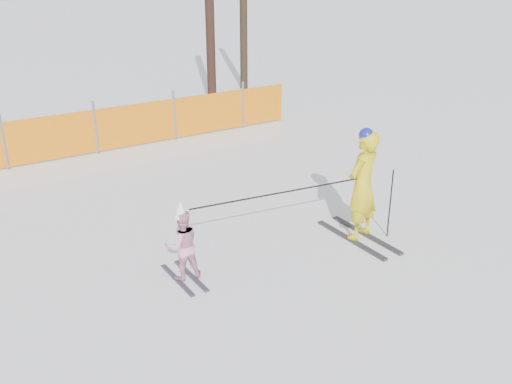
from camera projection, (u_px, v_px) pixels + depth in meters
ground at (274, 264)px, 8.61m from camera, size 120.00×120.00×0.00m
adult at (362, 185)px, 9.03m from camera, size 0.75×1.60×1.88m
child at (182, 244)px, 8.00m from camera, size 0.56×0.99×1.22m
ski_poles at (314, 197)px, 8.64m from camera, size 3.32×0.61×1.18m
tree_trunks at (226, 5)px, 17.86m from camera, size 2.23×1.53×5.80m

